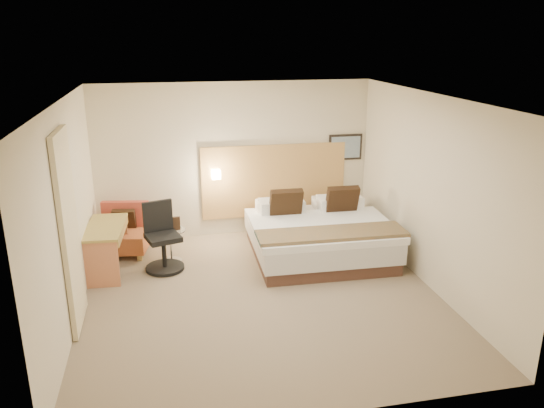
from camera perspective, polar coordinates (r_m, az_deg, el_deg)
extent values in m
cube|color=#7A6852|center=(7.46, -1.11, -9.87)|extent=(4.80, 5.00, 0.02)
cube|color=silver|center=(6.64, -1.26, 11.38)|extent=(4.80, 5.00, 0.02)
cube|color=beige|center=(9.32, -4.04, 4.74)|extent=(4.80, 0.02, 2.70)
cube|color=beige|center=(4.66, 4.60, -9.12)|extent=(4.80, 0.02, 2.70)
cube|color=beige|center=(6.93, -21.17, -1.12)|extent=(0.02, 5.00, 2.70)
cube|color=beige|center=(7.72, 16.68, 1.24)|extent=(0.02, 5.00, 2.70)
cube|color=#BB8848|center=(9.50, 0.23, 2.55)|extent=(2.60, 0.04, 1.30)
cube|color=black|center=(9.73, 7.89, 6.08)|extent=(0.62, 0.03, 0.47)
cube|color=gray|center=(9.71, 7.93, 6.06)|extent=(0.54, 0.01, 0.39)
cylinder|color=white|center=(9.24, -6.09, 3.30)|extent=(0.02, 0.12, 0.02)
cube|color=#FFEDC6|center=(9.19, -6.05, 3.21)|extent=(0.15, 0.15, 0.15)
cube|color=beige|center=(6.73, -20.94, -2.82)|extent=(0.06, 0.90, 2.42)
cylinder|color=#90C5DF|center=(8.41, -11.50, -2.16)|extent=(0.06, 0.06, 0.19)
cylinder|color=#8AACD6|center=(8.48, -11.08, -1.97)|extent=(0.06, 0.06, 0.19)
cube|color=#342115|center=(8.39, -10.27, -2.07)|extent=(0.13, 0.05, 0.21)
cube|color=#492D24|center=(8.74, 4.95, -4.84)|extent=(2.11, 2.11, 0.19)
cube|color=silver|center=(8.65, 5.00, -3.28)|extent=(2.17, 2.17, 0.32)
cube|color=white|center=(8.31, 5.58, -2.64)|extent=(2.22, 1.58, 0.11)
cube|color=white|center=(9.17, 0.67, -0.27)|extent=(0.75, 0.42, 0.19)
cube|color=white|center=(9.41, 6.77, 0.09)|extent=(0.75, 0.42, 0.19)
cube|color=silver|center=(8.88, 1.01, -0.16)|extent=(0.75, 0.42, 0.19)
cube|color=white|center=(9.13, 7.30, 0.20)|extent=(0.75, 0.42, 0.19)
cube|color=black|center=(8.66, 1.50, -0.04)|extent=(0.54, 0.30, 0.54)
cube|color=black|center=(8.90, 7.54, 0.30)|extent=(0.54, 0.30, 0.54)
cube|color=#BF6E27|center=(7.90, 6.44, -3.15)|extent=(2.24, 0.63, 0.05)
cube|color=#AD7A51|center=(8.93, -17.89, -5.52)|extent=(0.09, 0.09, 0.10)
cube|color=tan|center=(8.78, -14.00, -5.56)|extent=(0.09, 0.09, 0.10)
cube|color=#996648|center=(9.41, -17.05, -4.22)|extent=(0.09, 0.09, 0.10)
cube|color=#9B6149|center=(9.27, -13.36, -4.24)|extent=(0.09, 0.09, 0.10)
cube|color=#B55B30|center=(9.02, -15.68, -3.74)|extent=(0.87, 0.79, 0.29)
cube|color=#AF402F|center=(9.15, -15.48, -1.03)|extent=(0.78, 0.24, 0.43)
cube|color=black|center=(9.08, -15.59, -1.65)|extent=(0.39, 0.24, 0.38)
cylinder|color=silver|center=(8.63, -10.71, -6.02)|extent=(0.33, 0.33, 0.02)
cylinder|color=white|center=(8.53, -10.81, -4.42)|extent=(0.04, 0.04, 0.50)
cylinder|color=white|center=(8.44, -10.91, -2.79)|extent=(0.48, 0.48, 0.01)
cube|color=#A28C3F|center=(8.27, -17.54, -2.40)|extent=(0.61, 1.20, 0.04)
cube|color=#C8764E|center=(7.90, -17.90, -6.26)|extent=(0.49, 0.07, 0.69)
cube|color=#A1623F|center=(8.90, -16.79, -3.41)|extent=(0.49, 0.07, 0.69)
cube|color=tan|center=(8.29, -17.16, -2.90)|extent=(0.51, 1.12, 0.10)
cylinder|color=black|center=(8.36, -11.43, -6.72)|extent=(0.73, 0.73, 0.05)
cylinder|color=black|center=(8.26, -11.53, -5.15)|extent=(0.08, 0.08, 0.45)
cube|color=black|center=(8.17, -11.64, -3.55)|extent=(0.59, 0.59, 0.08)
cube|color=black|center=(8.26, -12.20, -1.24)|extent=(0.45, 0.18, 0.47)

